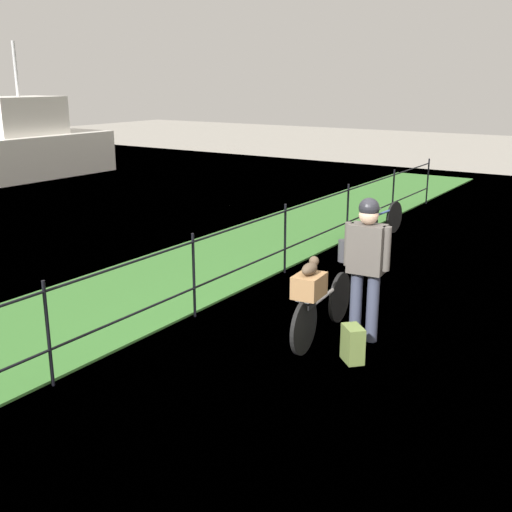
# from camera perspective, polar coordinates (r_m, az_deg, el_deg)

# --- Properties ---
(ground_plane) EXTENTS (60.00, 60.00, 0.00)m
(ground_plane) POSITION_cam_1_polar(r_m,az_deg,el_deg) (6.99, 9.34, -9.24)
(ground_plane) COLOR gray
(grass_strip) EXTENTS (27.00, 2.40, 0.03)m
(grass_strip) POSITION_cam_1_polar(r_m,az_deg,el_deg) (8.89, -11.96, -3.70)
(grass_strip) COLOR #38702D
(grass_strip) RESTS_ON ground
(iron_fence) EXTENTS (18.04, 0.04, 1.10)m
(iron_fence) POSITION_cam_1_polar(r_m,az_deg,el_deg) (7.88, -5.73, -1.15)
(iron_fence) COLOR black
(iron_fence) RESTS_ON ground
(bicycle_main) EXTENTS (1.72, 0.23, 0.63)m
(bicycle_main) POSITION_cam_1_polar(r_m,az_deg,el_deg) (7.36, 6.08, -4.94)
(bicycle_main) COLOR black
(bicycle_main) RESTS_ON ground
(wooden_crate) EXTENTS (0.41, 0.32, 0.25)m
(wooden_crate) POSITION_cam_1_polar(r_m,az_deg,el_deg) (6.86, 4.88, -2.71)
(wooden_crate) COLOR olive
(wooden_crate) RESTS_ON bicycle_main
(terrier_dog) EXTENTS (0.32, 0.16, 0.18)m
(terrier_dog) POSITION_cam_1_polar(r_m,az_deg,el_deg) (6.82, 5.01, -1.03)
(terrier_dog) COLOR #4C3D2D
(terrier_dog) RESTS_ON wooden_crate
(cyclist_person) EXTENTS (0.29, 0.54, 1.68)m
(cyclist_person) POSITION_cam_1_polar(r_m,az_deg,el_deg) (7.16, 10.09, -0.09)
(cyclist_person) COLOR #383D51
(cyclist_person) RESTS_ON ground
(backpack_on_paving) EXTENTS (0.32, 0.33, 0.40)m
(backpack_on_paving) POSITION_cam_1_polar(r_m,az_deg,el_deg) (6.84, 8.84, -7.96)
(backpack_on_paving) COLOR olive
(backpack_on_paving) RESTS_ON ground
(mooring_bollard) EXTENTS (0.20, 0.20, 0.37)m
(mooring_bollard) POSITION_cam_1_polar(r_m,az_deg,el_deg) (10.49, 8.06, 0.48)
(mooring_bollard) COLOR #38383D
(mooring_bollard) RESTS_ON ground
(bicycle_parked) EXTENTS (1.68, 0.21, 0.62)m
(bicycle_parked) POSITION_cam_1_polar(r_m,az_deg,el_deg) (12.13, 11.42, 3.16)
(bicycle_parked) COLOR black
(bicycle_parked) RESTS_ON ground
(moored_boat_mid) EXTENTS (5.39, 2.36, 4.03)m
(moored_boat_mid) POSITION_cam_1_polar(r_m,az_deg,el_deg) (20.73, -20.51, 9.28)
(moored_boat_mid) COLOR silver
(moored_boat_mid) RESTS_ON ground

